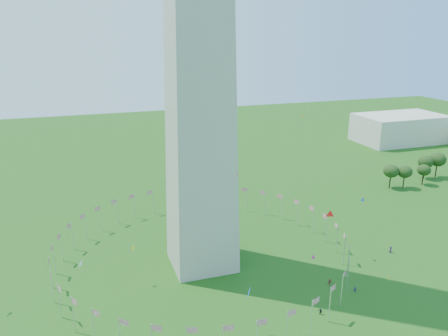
{
  "coord_description": "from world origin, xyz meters",
  "views": [
    {
      "loc": [
        -29.3,
        -56.73,
        63.3
      ],
      "look_at": [
        1.54,
        35.0,
        32.71
      ],
      "focal_mm": 35.0,
      "sensor_mm": 36.0,
      "label": 1
    }
  ],
  "objects": [
    {
      "name": "kites_aloft",
      "position": [
        9.33,
        23.09,
        18.6
      ],
      "size": [
        128.2,
        69.84,
        37.53
      ],
      "color": "red",
      "rests_on": "ground"
    },
    {
      "name": "tree_line_east",
      "position": [
        114.71,
        85.67,
        5.01
      ],
      "size": [
        53.41,
        15.85,
        11.2
      ],
      "color": "#254617",
      "rests_on": "ground"
    },
    {
      "name": "gov_building_east_a",
      "position": [
        150.0,
        150.0,
        8.0
      ],
      "size": [
        50.0,
        30.0,
        16.0
      ],
      "primitive_type": "cube",
      "color": "beige",
      "rests_on": "ground"
    },
    {
      "name": "flag_ring",
      "position": [
        -0.0,
        50.0,
        4.5
      ],
      "size": [
        80.24,
        80.24,
        9.0
      ],
      "color": "silver",
      "rests_on": "ground"
    }
  ]
}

